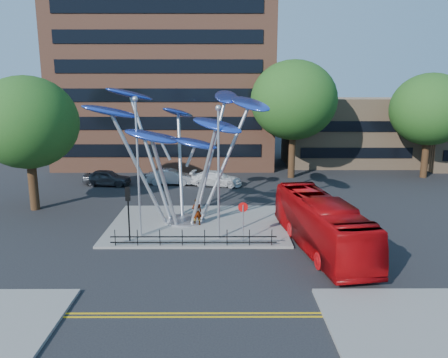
{
  "coord_description": "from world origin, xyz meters",
  "views": [
    {
      "loc": [
        0.75,
        -23.1,
        9.64
      ],
      "look_at": [
        0.84,
        4.0,
        3.74
      ],
      "focal_mm": 35.0,
      "sensor_mm": 36.0,
      "label": 1
    }
  ],
  "objects_px": {
    "tree_right": "(294,100)",
    "no_entry_sign_island": "(243,215)",
    "traffic_light_island": "(128,202)",
    "leaf_sculpture": "(181,126)",
    "tree_left": "(27,123)",
    "pedestrian": "(197,212)",
    "parked_car_right": "(216,179)",
    "tree_far": "(430,110)",
    "street_lamp_left": "(138,155)",
    "street_lamp_right": "(218,161)",
    "parked_car_mid": "(171,177)",
    "red_bus": "(321,223)",
    "parked_car_left": "(107,178)"
  },
  "relations": [
    {
      "from": "tree_far",
      "to": "no_entry_sign_island",
      "type": "relative_size",
      "value": 4.41
    },
    {
      "from": "street_lamp_left",
      "to": "no_entry_sign_island",
      "type": "bearing_deg",
      "value": -8.61
    },
    {
      "from": "street_lamp_left",
      "to": "no_entry_sign_island",
      "type": "distance_m",
      "value": 7.47
    },
    {
      "from": "street_lamp_left",
      "to": "parked_car_mid",
      "type": "bearing_deg",
      "value": 89.44
    },
    {
      "from": "red_bus",
      "to": "tree_left",
      "type": "bearing_deg",
      "value": 149.61
    },
    {
      "from": "traffic_light_island",
      "to": "parked_car_mid",
      "type": "xyz_separation_m",
      "value": [
        0.65,
        16.22,
        -1.86
      ]
    },
    {
      "from": "tree_right",
      "to": "parked_car_mid",
      "type": "height_order",
      "value": "tree_right"
    },
    {
      "from": "tree_right",
      "to": "tree_left",
      "type": "height_order",
      "value": "tree_right"
    },
    {
      "from": "tree_far",
      "to": "no_entry_sign_island",
      "type": "xyz_separation_m",
      "value": [
        -20.0,
        -19.48,
        -5.29
      ]
    },
    {
      "from": "traffic_light_island",
      "to": "pedestrian",
      "type": "relative_size",
      "value": 1.83
    },
    {
      "from": "tree_far",
      "to": "pedestrian",
      "type": "height_order",
      "value": "tree_far"
    },
    {
      "from": "parked_car_mid",
      "to": "parked_car_right",
      "type": "distance_m",
      "value": 4.54
    },
    {
      "from": "street_lamp_left",
      "to": "red_bus",
      "type": "bearing_deg",
      "value": -9.68
    },
    {
      "from": "no_entry_sign_island",
      "to": "red_bus",
      "type": "bearing_deg",
      "value": -11.18
    },
    {
      "from": "tree_right",
      "to": "no_entry_sign_island",
      "type": "bearing_deg",
      "value": -107.12
    },
    {
      "from": "parked_car_mid",
      "to": "street_lamp_right",
      "type": "bearing_deg",
      "value": -159.67
    },
    {
      "from": "leaf_sculpture",
      "to": "street_lamp_right",
      "type": "bearing_deg",
      "value": -55.09
    },
    {
      "from": "tree_left",
      "to": "no_entry_sign_island",
      "type": "relative_size",
      "value": 4.21
    },
    {
      "from": "street_lamp_right",
      "to": "no_entry_sign_island",
      "type": "bearing_deg",
      "value": -17.87
    },
    {
      "from": "tree_right",
      "to": "no_entry_sign_island",
      "type": "height_order",
      "value": "tree_right"
    },
    {
      "from": "street_lamp_left",
      "to": "parked_car_right",
      "type": "bearing_deg",
      "value": 72.32
    },
    {
      "from": "tree_left",
      "to": "parked_car_left",
      "type": "height_order",
      "value": "tree_left"
    },
    {
      "from": "traffic_light_island",
      "to": "tree_left",
      "type": "bearing_deg",
      "value": 140.19
    },
    {
      "from": "parked_car_left",
      "to": "parked_car_mid",
      "type": "distance_m",
      "value": 6.14
    },
    {
      "from": "street_lamp_left",
      "to": "street_lamp_right",
      "type": "xyz_separation_m",
      "value": [
        5.0,
        -0.5,
        -0.26
      ]
    },
    {
      "from": "pedestrian",
      "to": "tree_far",
      "type": "bearing_deg",
      "value": -162.22
    },
    {
      "from": "parked_car_right",
      "to": "street_lamp_left",
      "type": "bearing_deg",
      "value": 171.13
    },
    {
      "from": "tree_left",
      "to": "parked_car_left",
      "type": "distance_m",
      "value": 10.84
    },
    {
      "from": "pedestrian",
      "to": "parked_car_right",
      "type": "distance_m",
      "value": 12.56
    },
    {
      "from": "tree_far",
      "to": "street_lamp_left",
      "type": "distance_m",
      "value": 32.37
    },
    {
      "from": "traffic_light_island",
      "to": "pedestrian",
      "type": "xyz_separation_m",
      "value": [
        3.98,
        3.09,
        -1.53
      ]
    },
    {
      "from": "tree_right",
      "to": "tree_far",
      "type": "height_order",
      "value": "tree_right"
    },
    {
      "from": "pedestrian",
      "to": "leaf_sculpture",
      "type": "bearing_deg",
      "value": -63.84
    },
    {
      "from": "red_bus",
      "to": "pedestrian",
      "type": "xyz_separation_m",
      "value": [
        -7.62,
        3.98,
        -0.47
      ]
    },
    {
      "from": "parked_car_left",
      "to": "parked_car_mid",
      "type": "bearing_deg",
      "value": -78.81
    },
    {
      "from": "traffic_light_island",
      "to": "red_bus",
      "type": "relative_size",
      "value": 0.31
    },
    {
      "from": "red_bus",
      "to": "pedestrian",
      "type": "bearing_deg",
      "value": 144.19
    },
    {
      "from": "traffic_light_island",
      "to": "no_entry_sign_island",
      "type": "distance_m",
      "value": 7.05
    },
    {
      "from": "red_bus",
      "to": "leaf_sculpture",
      "type": "bearing_deg",
      "value": 141.43
    },
    {
      "from": "tree_right",
      "to": "tree_far",
      "type": "distance_m",
      "value": 14.03
    },
    {
      "from": "parked_car_mid",
      "to": "red_bus",
      "type": "bearing_deg",
      "value": -144.2
    },
    {
      "from": "leaf_sculpture",
      "to": "street_lamp_right",
      "type": "height_order",
      "value": "leaf_sculpture"
    },
    {
      "from": "street_lamp_right",
      "to": "red_bus",
      "type": "bearing_deg",
      "value": -12.86
    },
    {
      "from": "leaf_sculpture",
      "to": "no_entry_sign_island",
      "type": "bearing_deg",
      "value": -45.67
    },
    {
      "from": "pedestrian",
      "to": "parked_car_mid",
      "type": "distance_m",
      "value": 13.55
    },
    {
      "from": "tree_right",
      "to": "parked_car_left",
      "type": "relative_size",
      "value": 2.65
    },
    {
      "from": "pedestrian",
      "to": "parked_car_mid",
      "type": "bearing_deg",
      "value": -93.46
    },
    {
      "from": "tree_left",
      "to": "red_bus",
      "type": "xyz_separation_m",
      "value": [
        20.6,
        -8.39,
        -5.24
      ]
    },
    {
      "from": "red_bus",
      "to": "parked_car_left",
      "type": "bearing_deg",
      "value": 127.42
    },
    {
      "from": "tree_left",
      "to": "parked_car_left",
      "type": "bearing_deg",
      "value": 66.97
    }
  ]
}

